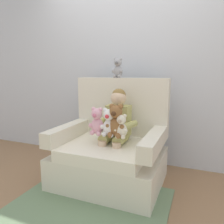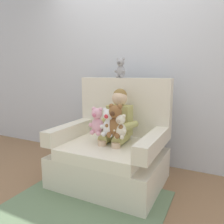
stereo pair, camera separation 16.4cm
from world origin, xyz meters
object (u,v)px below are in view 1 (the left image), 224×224
(armchair, at_px, (111,151))
(plush_cream, at_px, (121,127))
(seated_child, at_px, (116,123))
(plush_brown, at_px, (116,122))
(plush_white, at_px, (109,123))
(plush_grey_on_backrest, at_px, (118,68))
(plush_pink, at_px, (97,122))

(armchair, distance_m, plush_cream, 0.43)
(armchair, distance_m, seated_child, 0.33)
(plush_brown, height_order, plush_white, plush_brown)
(seated_child, bearing_deg, plush_brown, -77.88)
(plush_grey_on_backrest, bearing_deg, plush_white, -94.99)
(plush_cream, xyz_separation_m, plush_white, (-0.14, 0.01, 0.02))
(plush_pink, relative_size, plush_grey_on_backrest, 1.21)
(plush_white, bearing_deg, plush_brown, -17.81)
(armchair, height_order, plush_white, armchair)
(plush_cream, distance_m, plush_white, 0.14)
(seated_child, distance_m, plush_pink, 0.23)
(plush_white, relative_size, plush_grey_on_backrest, 1.22)
(plush_cream, distance_m, plush_pink, 0.28)
(plush_brown, xyz_separation_m, plush_white, (-0.07, -0.00, -0.02))
(plush_cream, xyz_separation_m, plush_pink, (-0.28, 0.02, 0.02))
(plush_cream, bearing_deg, plush_brown, -175.98)
(armchair, distance_m, plush_pink, 0.41)
(seated_child, distance_m, plush_cream, 0.24)
(plush_grey_on_backrest, bearing_deg, seated_child, -87.75)
(seated_child, height_order, plush_grey_on_backrest, plush_grey_on_backrest)
(seated_child, height_order, plush_cream, seated_child)
(armchair, height_order, seated_child, armchair)
(plush_cream, height_order, plush_grey_on_backrest, plush_grey_on_backrest)
(plush_pink, distance_m, plush_white, 0.14)
(armchair, distance_m, plush_brown, 0.43)
(armchair, xyz_separation_m, plush_white, (0.04, -0.17, 0.36))
(plush_white, height_order, plush_grey_on_backrest, plush_grey_on_backrest)
(seated_child, xyz_separation_m, plush_pink, (-0.15, -0.18, 0.03))
(plush_pink, bearing_deg, plush_brown, -6.22)
(seated_child, relative_size, plush_grey_on_backrest, 3.43)
(plush_grey_on_backrest, bearing_deg, plush_brown, -86.86)
(plush_white, bearing_deg, plush_grey_on_backrest, 79.54)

